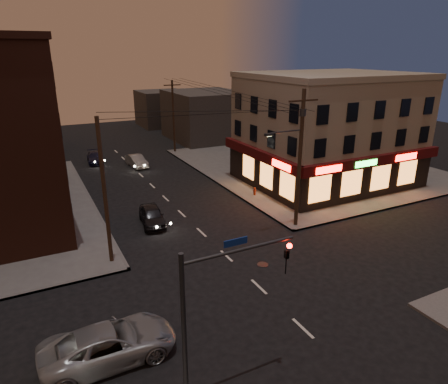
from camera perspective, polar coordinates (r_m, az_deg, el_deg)
ground at (r=23.16m, az=5.02°, el=-13.34°), size 120.00×120.00×0.00m
sidewalk_ne at (r=47.13m, az=11.57°, el=3.77°), size 24.00×28.00×0.15m
pizza_building at (r=40.50m, az=14.62°, el=8.66°), size 15.85×12.85×10.50m
bg_building_ne_a at (r=60.34m, az=-2.63°, el=10.87°), size 10.00×12.00×7.00m
bg_building_nw at (r=59.06m, az=-29.35°, el=8.73°), size 9.00×10.00×8.00m
bg_building_ne_b at (r=72.63m, az=-8.77°, el=11.74°), size 8.00×8.00×6.00m
utility_pole_main at (r=28.88m, az=10.65°, el=5.61°), size 4.20×0.44×10.00m
utility_pole_far at (r=52.00m, az=-7.23°, el=10.63°), size 0.26×0.26×9.00m
utility_pole_west at (r=24.49m, az=-16.69°, el=-0.12°), size 0.24×0.24×9.00m
traffic_signal at (r=14.52m, az=-1.90°, el=-15.71°), size 4.49×0.32×6.47m
suv_cross at (r=18.77m, az=-16.05°, el=-20.11°), size 5.72×2.70×1.58m
sedan_near at (r=30.90m, az=-10.24°, el=-3.34°), size 2.19×4.30×1.40m
sedan_mid at (r=46.77m, az=-12.38°, el=4.35°), size 1.84×4.21×1.35m
sedan_far at (r=49.83m, az=-17.95°, el=4.70°), size 2.10×4.36×1.23m
fire_hydrant at (r=36.32m, az=4.41°, el=0.17°), size 0.32×0.32×0.72m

